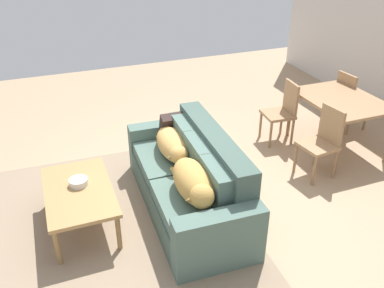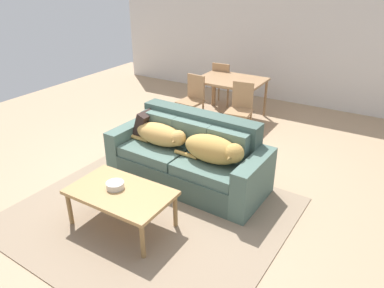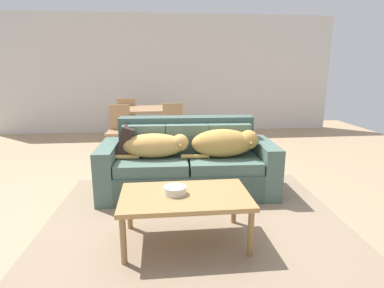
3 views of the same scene
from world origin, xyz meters
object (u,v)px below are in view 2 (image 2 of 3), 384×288
Objects in this scene: throw_pillow_by_left_arm at (147,123)px; bowl_on_coffee_table at (115,185)px; dog_on_left_cushion at (162,135)px; dining_table at (231,83)px; dining_chair_near_right at (240,107)px; dining_chair_far_left at (222,82)px; dining_chair_near_left at (193,98)px; dog_on_right_cushion at (214,150)px; couch at (189,158)px; coffee_table at (121,195)px.

throw_pillow_by_left_arm is 1.96× the size of bowl_on_coffee_table.
throw_pillow_by_left_arm is (-0.37, 0.16, 0.03)m from dog_on_left_cushion.
dining_chair_near_right is at bearing -51.91° from dining_table.
dining_chair_far_left is (-0.62, 2.99, -0.13)m from dog_on_left_cushion.
dining_chair_near_right is (0.30, 1.84, -0.13)m from dog_on_left_cushion.
dining_chair_far_left is at bearing 100.81° from bowl_on_coffee_table.
throw_pillow_by_left_arm is 0.43× the size of dining_chair_near_left.
bowl_on_coffee_table is at bearing 96.01° from dining_chair_far_left.
dining_chair_far_left reaches higher than dining_table.
couch is at bearing 164.17° from dog_on_right_cushion.
bowl_on_coffee_table is at bearing 167.62° from coffee_table.
dog_on_left_cushion is at bearing 102.43° from coffee_table.
couch is 1.78× the size of dining_table.
dining_chair_near_right is at bearing 87.20° from bowl_on_coffee_table.
dining_table is 0.70m from dining_chair_far_left.
bowl_on_coffee_table is (-0.22, -1.18, 0.14)m from couch.
dining_chair_near_left reaches higher than throw_pillow_by_left_arm.
dining_table is 1.33× the size of dining_chair_far_left.
dining_chair_near_right is (0.06, 2.96, 0.09)m from coffee_table.
bowl_on_coffee_table reaches higher than coffee_table.
throw_pillow_by_left_arm is 0.43× the size of dining_chair_near_right.
bowl_on_coffee_table is at bearing -120.67° from dog_on_right_cushion.
dining_chair_far_left is (-1.00, 2.91, 0.14)m from couch.
dog_on_left_cushion is 0.76× the size of dining_table.
throw_pillow_by_left_arm is at bearing 176.03° from couch.
dining_chair_near_left is at bearing 171.12° from dining_chair_near_right.
dining_chair_near_right is (0.14, 2.94, 0.00)m from bowl_on_coffee_table.
dining_chair_far_left is at bearing 101.91° from coffee_table.
coffee_table is (-0.58, -1.05, -0.24)m from dog_on_right_cushion.
couch is at bearing 79.46° from bowl_on_coffee_table.
dining_table is at bearing 56.93° from dining_chair_near_left.
dining_table is at bearing 96.90° from coffee_table.
dog_on_left_cushion is at bearing 98.32° from bowl_on_coffee_table.
dining_table is (-0.43, 3.59, 0.27)m from coffee_table.
couch is 1.90× the size of coffee_table.
throw_pillow_by_left_arm is (-0.75, 0.08, 0.30)m from couch.
dining_chair_far_left is at bearing 121.45° from dining_chair_near_right.
dog_on_left_cushion is 1.04× the size of dining_chair_near_left.
coffee_table is 1.25× the size of dining_chair_near_right.
dining_chair_near_left is at bearing 122.10° from couch.
dining_chair_near_left reaches higher than dog_on_right_cushion.
dining_chair_far_left is at bearing 129.85° from dining_table.
couch is 2.41× the size of dining_chair_near_left.
bowl_on_coffee_table is (0.16, -1.10, -0.13)m from dog_on_left_cushion.
dining_chair_near_left is (-1.03, 1.79, 0.14)m from couch.
dog_on_left_cushion is (-0.38, -0.08, 0.27)m from couch.
dining_chair_far_left is (-0.87, 4.10, 0.09)m from coffee_table.
couch reaches higher than dining_chair_far_left.
dining_table is 1.36× the size of dining_chair_near_left.
coffee_table is (0.25, -1.12, -0.22)m from dog_on_left_cushion.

